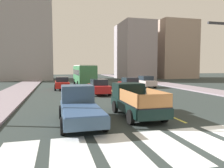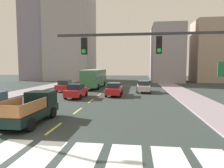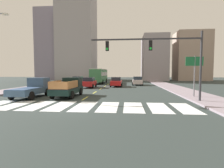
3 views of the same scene
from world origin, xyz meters
The scene contains 32 objects.
ground_plane centered at (0.00, 0.00, 0.00)m, with size 160.00×160.00×0.00m, color #2C3634.
sidewalk_right centered at (11.54, 18.00, 0.07)m, with size 3.69×110.00×0.15m, color gray.
sidewalk_left centered at (-11.54, 18.00, 0.07)m, with size 3.69×110.00×0.15m, color gray.
crosswalk_stripe_2 centered at (-4.60, 0.00, 0.00)m, with size 1.41×3.96×0.01m, color silver.
crosswalk_stripe_3 centered at (-2.76, 0.00, 0.00)m, with size 1.41×3.96×0.01m, color silver.
crosswalk_stripe_4 centered at (-0.92, 0.00, 0.00)m, with size 1.41×3.96×0.01m, color silver.
crosswalk_stripe_5 centered at (0.92, 0.00, 0.00)m, with size 1.41×3.96×0.01m, color silver.
crosswalk_stripe_6 centered at (2.76, 0.00, 0.00)m, with size 1.41×3.96×0.01m, color silver.
crosswalk_stripe_7 centered at (4.60, 0.00, 0.00)m, with size 1.41×3.96×0.01m, color silver.
crosswalk_stripe_8 centered at (6.44, 0.00, 0.00)m, with size 1.41×3.96×0.01m, color silver.
crosswalk_stripe_9 centered at (8.27, 0.00, 0.00)m, with size 1.41×3.96×0.01m, color silver.
lane_dash_0 centered at (0.00, 4.00, 0.00)m, with size 0.16×2.40×0.01m, color #D1CD47.
lane_dash_1 centered at (0.00, 9.00, 0.00)m, with size 0.16×2.40×0.01m, color #D1CD47.
lane_dash_2 centered at (0.00, 14.00, 0.00)m, with size 0.16×2.40×0.01m, color #D1CD47.
lane_dash_3 centered at (0.00, 19.00, 0.00)m, with size 0.16×2.40×0.01m, color #D1CD47.
lane_dash_4 centered at (0.00, 24.00, 0.00)m, with size 0.16×2.40×0.01m, color #D1CD47.
lane_dash_5 centered at (0.00, 29.00, 0.00)m, with size 0.16×2.40×0.01m, color #D1CD47.
lane_dash_6 centered at (0.00, 34.00, 0.00)m, with size 0.16×2.40×0.01m, color #D1CD47.
lane_dash_7 centered at (0.00, 39.00, 0.00)m, with size 0.16×2.40×0.01m, color #D1CD47.
pickup_stakebed centered at (-2.09, 5.31, 0.94)m, with size 2.18×5.20×1.96m.
pickup_dark centered at (-5.64, 4.50, 0.92)m, with size 2.18×5.20×1.96m.
city_bus centered at (-2.48, 27.62, 1.95)m, with size 2.72×10.80×3.32m.
sedan_mid centered at (-6.08, 22.39, 0.86)m, with size 2.02×4.40×1.72m.
sedan_far centered at (2.13, 18.32, 0.86)m, with size 2.02×4.40×1.72m.
sedan_near_left centered at (-2.30, 15.97, 0.86)m, with size 2.02×4.40×1.72m.
sedan_near_right centered at (6.06, 22.42, 0.86)m, with size 2.02×4.40×1.72m.
traffic_signal_gantry centered at (7.26, 2.58, 4.22)m, with size 9.41×0.27×6.00m.
direction_sign_green centered at (10.76, 5.28, 3.03)m, with size 1.70×0.12×4.20m.
tower_tall_centre centered at (-13.45, 47.51, 26.43)m, with size 11.98×11.56×52.86m, color #979398.
block_mid_left centered at (24.13, 44.95, 7.55)m, with size 9.94×8.15×15.10m, color tan.
block_mid_right centered at (-23.05, 46.65, 11.92)m, with size 7.49×7.81×23.84m, color gray.
block_low_left centered at (12.50, 44.78, 6.99)m, with size 7.37×11.58×13.97m, color #978F96.
Camera 3 is at (4.19, -12.80, 2.56)m, focal length 28.05 mm.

